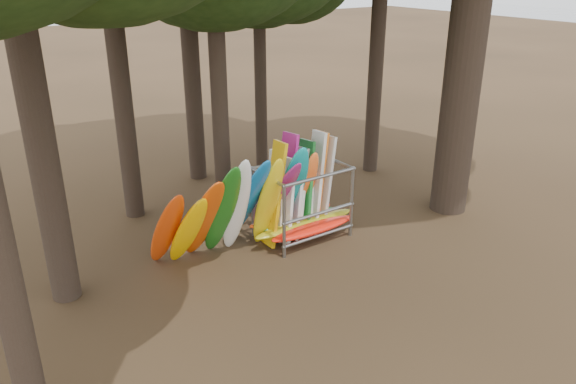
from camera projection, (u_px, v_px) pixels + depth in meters
ground at (322, 262)px, 14.08m from camera, size 120.00×120.00×0.00m
kayak_row at (244, 207)px, 14.06m from camera, size 4.69×2.33×2.98m
storage_rack at (302, 203)px, 15.11m from camera, size 3.19×1.56×2.89m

